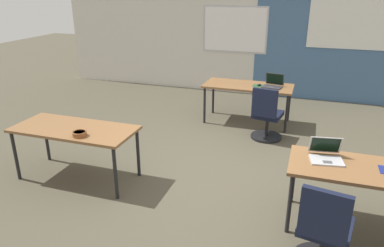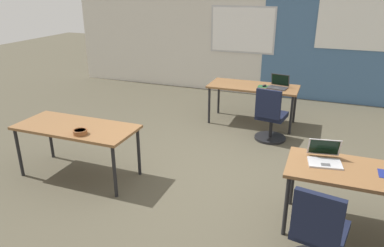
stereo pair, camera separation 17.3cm
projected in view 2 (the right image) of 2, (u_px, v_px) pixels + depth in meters
The scene contains 12 objects.
ground_plane at pixel (216, 177), 4.92m from camera, with size 24.00×24.00×0.00m.
back_wall_assembly at pixel (276, 34), 8.05m from camera, with size 10.00×0.27×2.80m.
desk_near_left at pixel (76, 130), 4.74m from camera, with size 1.60×0.70×0.72m.
desk_near_right at pixel (369, 178), 3.58m from camera, with size 1.60×0.70×0.72m.
desk_far_center at pixel (253, 89), 6.60m from camera, with size 1.60×0.70×0.72m.
laptop_near_right_inner at pixel (325, 157), 3.76m from camera, with size 0.38×0.36×0.22m.
chair_near_right_inner at pixel (318, 238), 3.16m from camera, with size 0.52×0.57×0.92m.
laptop_far_right at pixel (278, 85), 6.42m from camera, with size 0.37×0.34×0.23m.
mousepad_far_right at pixel (264, 87), 6.50m from camera, with size 0.22×0.19×0.00m.
mouse_far_right at pixel (264, 86), 6.50m from camera, with size 0.09×0.11×0.03m.
chair_far_right at pixel (270, 119), 5.93m from camera, with size 0.52×0.57×0.92m.
snack_bowl at pixel (80, 132), 4.44m from camera, with size 0.18×0.18×0.06m.
Camera 2 is at (1.23, -4.16, 2.46)m, focal length 33.89 mm.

